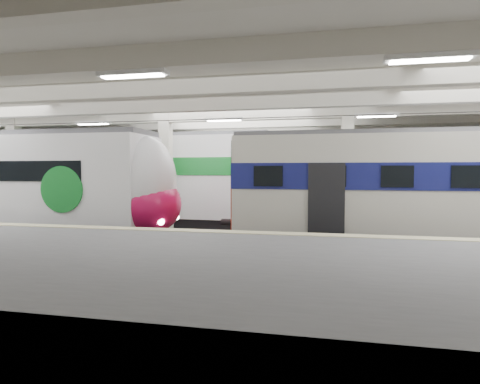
# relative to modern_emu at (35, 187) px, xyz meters

# --- Properties ---
(station_hall) EXTENTS (36.00, 24.00, 5.75)m
(station_hall) POSITION_rel_modern_emu_xyz_m (7.43, -1.74, 1.09)
(station_hall) COLOR black
(station_hall) RESTS_ON ground
(modern_emu) EXTENTS (13.50, 2.79, 4.37)m
(modern_emu) POSITION_rel_modern_emu_xyz_m (0.00, 0.00, 0.00)
(modern_emu) COLOR white
(modern_emu) RESTS_ON ground
(older_rer) EXTENTS (12.40, 2.74, 4.14)m
(older_rer) POSITION_rel_modern_emu_xyz_m (14.62, 0.00, 0.02)
(older_rer) COLOR beige
(older_rer) RESTS_ON ground
(far_train) EXTENTS (14.90, 3.54, 4.69)m
(far_train) POSITION_rel_modern_emu_xyz_m (1.58, 5.50, 0.27)
(far_train) COLOR white
(far_train) RESTS_ON ground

